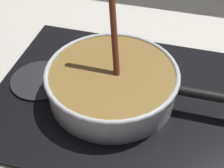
# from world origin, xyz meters

# --- Properties ---
(ground) EXTENTS (2.40, 1.60, 0.04)m
(ground) POSITION_xyz_m (0.00, 0.00, -0.02)
(ground) COLOR beige
(hob_plate) EXTENTS (0.56, 0.48, 0.01)m
(hob_plate) POSITION_xyz_m (0.08, 0.13, 0.01)
(hob_plate) COLOR black
(hob_plate) RESTS_ON ground
(burner_ring) EXTENTS (0.17, 0.17, 0.01)m
(burner_ring) POSITION_xyz_m (0.08, 0.13, 0.02)
(burner_ring) COLOR #592D0C
(burner_ring) RESTS_ON hob_plate
(spare_burner) EXTENTS (0.15, 0.15, 0.01)m
(spare_burner) POSITION_xyz_m (-0.10, 0.13, 0.01)
(spare_burner) COLOR #262628
(spare_burner) RESTS_ON hob_plate
(cooking_pan) EXTENTS (0.43, 0.31, 0.31)m
(cooking_pan) POSITION_xyz_m (0.09, 0.13, 0.05)
(cooking_pan) COLOR silver
(cooking_pan) RESTS_ON hob_plate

